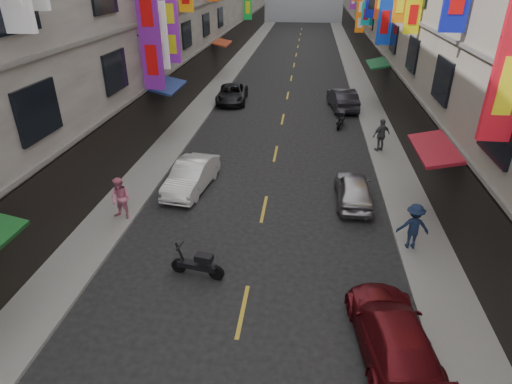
% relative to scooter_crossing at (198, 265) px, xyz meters
% --- Properties ---
extents(sidewalk_left, '(2.00, 90.00, 0.12)m').
position_rel_scooter_crossing_xyz_m(sidewalk_left, '(-4.36, 28.57, -0.38)').
color(sidewalk_left, slate).
rests_on(sidewalk_left, ground).
extents(sidewalk_right, '(2.00, 90.00, 0.12)m').
position_rel_scooter_crossing_xyz_m(sidewalk_right, '(7.64, 28.57, -0.38)').
color(sidewalk_right, slate).
rests_on(sidewalk_right, ground).
extents(street_awnings, '(13.99, 35.20, 0.41)m').
position_rel_scooter_crossing_xyz_m(street_awnings, '(0.38, 12.57, 2.56)').
color(street_awnings, '#15501D').
rests_on(street_awnings, ground).
extents(lane_markings, '(0.12, 80.20, 0.01)m').
position_rel_scooter_crossing_xyz_m(lane_markings, '(1.64, 25.57, -0.44)').
color(lane_markings, gold).
rests_on(lane_markings, ground).
extents(scooter_crossing, '(1.79, 0.60, 1.14)m').
position_rel_scooter_crossing_xyz_m(scooter_crossing, '(0.00, 0.00, 0.00)').
color(scooter_crossing, black).
rests_on(scooter_crossing, ground).
extents(scooter_far_right, '(0.66, 1.78, 1.14)m').
position_rel_scooter_crossing_xyz_m(scooter_far_right, '(5.33, 15.50, 0.00)').
color(scooter_far_right, black).
rests_on(scooter_far_right, ground).
extents(car_left_mid, '(1.88, 4.12, 1.31)m').
position_rel_scooter_crossing_xyz_m(car_left_mid, '(-1.76, 5.99, 0.21)').
color(car_left_mid, white).
rests_on(car_left_mid, ground).
extents(car_left_far, '(2.33, 4.60, 1.25)m').
position_rel_scooter_crossing_xyz_m(car_left_far, '(-2.36, 20.20, 0.18)').
color(car_left_far, black).
rests_on(car_left_far, ground).
extents(car_right_near, '(2.29, 4.46, 1.24)m').
position_rel_scooter_crossing_xyz_m(car_right_near, '(5.64, -2.42, 0.18)').
color(car_right_near, maroon).
rests_on(car_right_near, ground).
extents(car_right_mid, '(1.49, 3.63, 1.23)m').
position_rel_scooter_crossing_xyz_m(car_right_mid, '(5.32, 5.60, 0.17)').
color(car_right_mid, '#A3A3A8').
rests_on(car_right_mid, ground).
extents(car_right_far, '(2.13, 4.56, 1.44)m').
position_rel_scooter_crossing_xyz_m(car_right_far, '(5.64, 19.45, 0.28)').
color(car_right_far, '#26252D').
rests_on(car_right_far, ground).
extents(pedestrian_lfar, '(0.93, 0.73, 1.70)m').
position_rel_scooter_crossing_xyz_m(pedestrian_lfar, '(-3.76, 3.02, 0.53)').
color(pedestrian_lfar, pink).
rests_on(pedestrian_lfar, sidewalk_left).
extents(pedestrian_rnear, '(1.09, 0.57, 1.69)m').
position_rel_scooter_crossing_xyz_m(pedestrian_rnear, '(7.04, 2.32, 0.52)').
color(pedestrian_rnear, '#15213C').
rests_on(pedestrian_rnear, sidewalk_right).
extents(pedestrian_rfar, '(1.19, 1.03, 1.77)m').
position_rel_scooter_crossing_xyz_m(pedestrian_rfar, '(7.19, 11.40, 0.56)').
color(pedestrian_rfar, '#535355').
rests_on(pedestrian_rfar, sidewalk_right).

